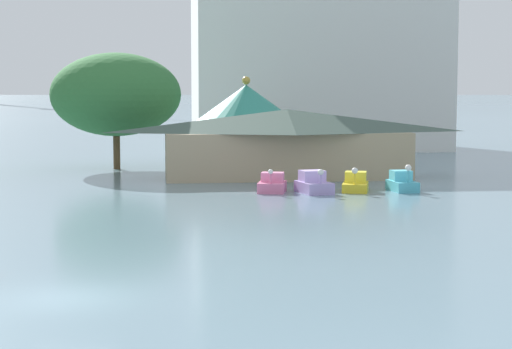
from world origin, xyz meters
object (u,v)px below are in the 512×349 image
(pedal_boat_cyan, at_px, (402,183))
(shoreline_tree_mid, at_px, (116,95))
(pedal_boat_pink, at_px, (272,184))
(background_building_block, at_px, (315,53))
(pedal_boat_lavender, at_px, (314,184))
(boathouse, at_px, (287,142))
(green_roof_pavilion, at_px, (246,120))
(pedal_boat_yellow, at_px, (355,183))

(pedal_boat_cyan, relative_size, shoreline_tree_mid, 0.26)
(pedal_boat_pink, distance_m, shoreline_tree_mid, 21.18)
(shoreline_tree_mid, bearing_deg, background_building_block, 49.52)
(pedal_boat_lavender, distance_m, pedal_boat_cyan, 5.76)
(boathouse, bearing_deg, green_roof_pavilion, 99.49)
(pedal_boat_yellow, distance_m, pedal_boat_cyan, 2.96)
(pedal_boat_lavender, distance_m, green_roof_pavilion, 20.74)
(boathouse, xyz_separation_m, green_roof_pavilion, (-1.83, 10.97, 1.19))
(pedal_boat_yellow, xyz_separation_m, background_building_block, (4.97, 41.97, 9.86))
(pedal_boat_lavender, xyz_separation_m, boathouse, (-0.30, 9.40, 2.07))
(pedal_boat_yellow, xyz_separation_m, green_roof_pavilion, (-4.94, 19.74, 3.33))
(background_building_block, bearing_deg, pedal_boat_lavender, -100.34)
(pedal_boat_cyan, xyz_separation_m, background_building_block, (2.03, 42.28, 9.82))
(pedal_boat_yellow, bearing_deg, pedal_boat_lavender, -61.81)
(pedal_boat_lavender, xyz_separation_m, shoreline_tree_mid, (-12.87, 18.41, 5.46))
(pedal_boat_cyan, bearing_deg, pedal_boat_lavender, -90.28)
(pedal_boat_cyan, bearing_deg, boathouse, -149.83)
(boathouse, height_order, green_roof_pavilion, green_roof_pavilion)
(pedal_boat_pink, xyz_separation_m, pedal_boat_lavender, (2.50, -0.79, 0.07))
(pedal_boat_pink, distance_m, boathouse, 9.14)
(green_roof_pavilion, bearing_deg, background_building_block, 65.98)
(pedal_boat_pink, relative_size, pedal_boat_cyan, 1.01)
(pedal_boat_cyan, distance_m, boathouse, 11.11)
(pedal_boat_lavender, distance_m, pedal_boat_yellow, 2.88)
(shoreline_tree_mid, bearing_deg, pedal_boat_cyan, -44.18)
(pedal_boat_lavender, xyz_separation_m, green_roof_pavilion, (-2.13, 20.37, 3.26))
(pedal_boat_cyan, distance_m, background_building_block, 43.46)
(green_roof_pavilion, height_order, background_building_block, background_building_block)
(boathouse, xyz_separation_m, background_building_block, (8.07, 33.21, 7.73))
(pedal_boat_pink, bearing_deg, boathouse, 178.79)
(green_roof_pavilion, bearing_deg, pedal_boat_pink, -91.07)
(pedal_boat_lavender, bearing_deg, green_roof_pavilion, 174.61)
(green_roof_pavilion, bearing_deg, pedal_boat_yellow, -75.95)
(pedal_boat_yellow, bearing_deg, pedal_boat_cyan, 99.42)
(pedal_boat_yellow, distance_m, shoreline_tree_mid, 24.34)
(pedal_boat_pink, bearing_deg, pedal_boat_cyan, 99.88)
(pedal_boat_lavender, height_order, pedal_boat_cyan, pedal_boat_cyan)
(green_roof_pavilion, xyz_separation_m, background_building_block, (9.91, 22.23, 6.54))
(pedal_boat_lavender, height_order, green_roof_pavilion, green_roof_pavilion)
(pedal_boat_yellow, bearing_deg, shoreline_tree_mid, -123.15)
(pedal_boat_yellow, distance_m, background_building_block, 43.40)
(shoreline_tree_mid, distance_m, background_building_block, 32.10)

